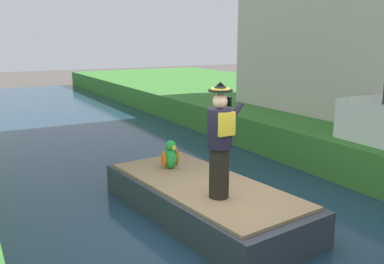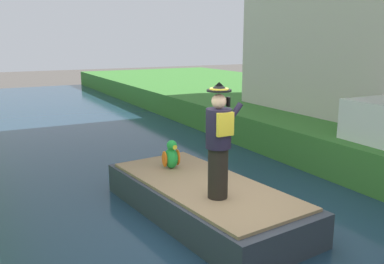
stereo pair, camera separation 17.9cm
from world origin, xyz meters
name	(u,v)px [view 1 (the left image)]	position (x,y,z in m)	size (l,w,h in m)	color
ground_plane	(231,240)	(0.00, 0.00, 0.00)	(80.00, 80.00, 0.00)	#4C4742
canal_water	(232,237)	(0.00, 0.00, 0.05)	(6.77, 48.00, 0.10)	#1E384C
boat	(203,199)	(0.00, 0.89, 0.40)	(2.22, 4.36, 0.61)	#333842
person_pirate	(220,141)	(-0.13, 0.18, 1.64)	(0.61, 0.42, 1.85)	black
parrot_plush	(170,156)	(-0.13, 1.94, 0.95)	(0.36, 0.34, 0.57)	green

